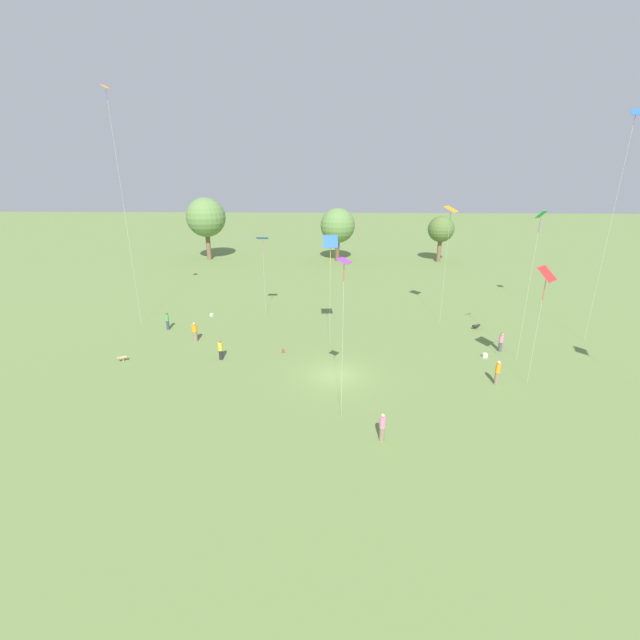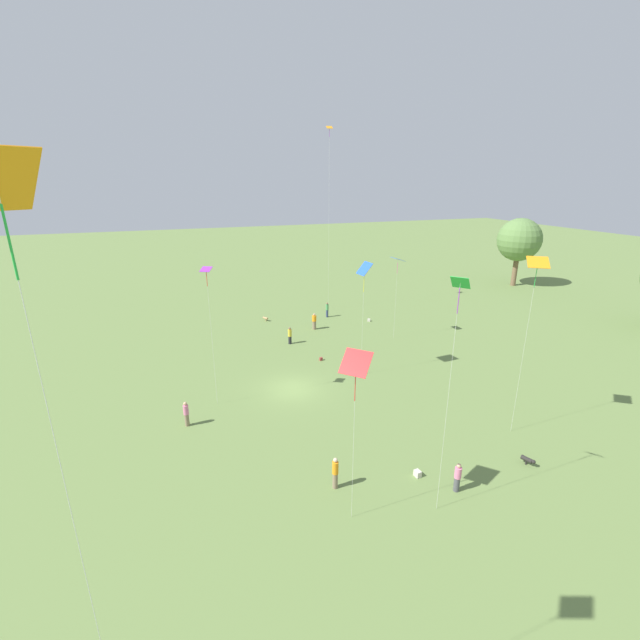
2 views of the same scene
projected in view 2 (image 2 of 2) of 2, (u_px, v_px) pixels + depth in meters
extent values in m
plane|color=olive|center=(293.00, 389.00, 33.95)|extent=(240.00, 240.00, 0.00)
cylinder|color=brown|center=(515.00, 271.00, 65.98)|extent=(0.75, 0.75, 4.67)
sphere|color=#5B7F42|center=(519.00, 240.00, 64.48)|extent=(6.42, 6.42, 6.42)
cylinder|color=#847056|center=(314.00, 325.00, 47.22)|extent=(0.56, 0.56, 0.94)
cylinder|color=orange|center=(314.00, 318.00, 46.97)|extent=(0.65, 0.65, 0.64)
sphere|color=tan|center=(314.00, 315.00, 46.83)|extent=(0.24, 0.24, 0.24)
cylinder|color=#847056|center=(187.00, 420.00, 28.79)|extent=(0.40, 0.40, 0.87)
cylinder|color=pink|center=(186.00, 410.00, 28.55)|extent=(0.47, 0.47, 0.68)
sphere|color=tan|center=(185.00, 404.00, 28.40)|extent=(0.24, 0.24, 0.24)
cylinder|color=#4C4C51|center=(457.00, 484.00, 22.77)|extent=(0.35, 0.35, 0.83)
cylinder|color=pink|center=(458.00, 473.00, 22.54)|extent=(0.41, 0.41, 0.63)
sphere|color=tan|center=(459.00, 466.00, 22.41)|extent=(0.24, 0.24, 0.24)
cylinder|color=#847056|center=(335.00, 480.00, 22.99)|extent=(0.31, 0.31, 0.92)
cylinder|color=orange|center=(335.00, 468.00, 22.73)|extent=(0.36, 0.36, 0.72)
sphere|color=beige|center=(335.00, 460.00, 22.58)|extent=(0.24, 0.24, 0.24)
cylinder|color=#232328|center=(290.00, 340.00, 43.09)|extent=(0.44, 0.44, 0.80)
cylinder|color=gold|center=(290.00, 333.00, 42.85)|extent=(0.51, 0.51, 0.71)
sphere|color=brown|center=(290.00, 328.00, 42.70)|extent=(0.24, 0.24, 0.24)
cylinder|color=#333D5B|center=(327.00, 313.00, 51.37)|extent=(0.38, 0.38, 0.90)
cylinder|color=#4C9956|center=(327.00, 307.00, 51.12)|extent=(0.45, 0.45, 0.68)
sphere|color=brown|center=(327.00, 303.00, 50.98)|extent=(0.24, 0.24, 0.24)
cube|color=green|center=(460.00, 283.00, 17.96)|extent=(0.94, 0.90, 0.57)
cylinder|color=purple|center=(458.00, 301.00, 18.21)|extent=(0.04, 0.04, 1.14)
cylinder|color=silver|center=(447.00, 406.00, 19.81)|extent=(0.01, 0.01, 11.74)
cube|color=red|center=(356.00, 363.00, 18.50)|extent=(1.58, 1.57, 0.87)
cylinder|color=red|center=(355.00, 386.00, 18.85)|extent=(0.04, 0.04, 1.48)
cylinder|color=silver|center=(353.00, 445.00, 19.81)|extent=(0.01, 0.01, 8.32)
cube|color=purple|center=(206.00, 269.00, 28.54)|extent=(0.93, 0.95, 0.26)
cylinder|color=red|center=(207.00, 279.00, 28.76)|extent=(0.04, 0.04, 0.96)
cylinder|color=silver|center=(212.00, 340.00, 30.14)|extent=(0.01, 0.01, 10.13)
cube|color=orange|center=(329.00, 127.00, 48.16)|extent=(0.70, 0.76, 0.33)
cylinder|color=purple|center=(329.00, 133.00, 48.35)|extent=(0.04, 0.04, 0.80)
cylinder|color=silver|center=(329.00, 224.00, 51.53)|extent=(0.01, 0.01, 21.36)
cube|color=orange|center=(538.00, 262.00, 24.76)|extent=(1.58, 1.60, 0.51)
cylinder|color=green|center=(536.00, 278.00, 25.05)|extent=(0.04, 0.04, 1.15)
cylinder|color=silver|center=(523.00, 352.00, 26.54)|extent=(0.01, 0.01, 11.29)
cube|color=blue|center=(364.00, 269.00, 33.54)|extent=(1.30, 0.94, 0.94)
cylinder|color=yellow|center=(364.00, 283.00, 33.90)|extent=(0.04, 0.04, 1.54)
cylinder|color=silver|center=(363.00, 324.00, 34.99)|extent=(0.01, 0.01, 9.17)
cube|color=blue|center=(398.00, 259.00, 42.19)|extent=(1.20, 1.16, 0.37)
cylinder|color=#E54C99|center=(397.00, 268.00, 42.47)|extent=(0.04, 0.04, 1.10)
cylinder|color=silver|center=(396.00, 300.00, 43.50)|extent=(0.01, 0.01, 8.31)
cylinder|color=green|center=(10.00, 243.00, 6.20)|extent=(0.04, 0.04, 1.10)
cylinder|color=silver|center=(92.00, 603.00, 8.43)|extent=(0.01, 0.01, 15.90)
cylinder|color=black|center=(527.00, 459.00, 24.91)|extent=(0.68, 0.46, 0.26)
sphere|color=black|center=(534.00, 462.00, 24.61)|extent=(0.24, 0.24, 0.24)
cylinder|color=black|center=(526.00, 463.00, 24.98)|extent=(0.12, 0.12, 0.21)
cylinder|color=tan|center=(266.00, 318.00, 49.95)|extent=(0.60, 0.51, 0.24)
sphere|color=tan|center=(264.00, 317.00, 50.14)|extent=(0.22, 0.22, 0.22)
cylinder|color=tan|center=(266.00, 320.00, 50.03)|extent=(0.11, 0.11, 0.22)
cube|color=#933833|center=(321.00, 359.00, 39.22)|extent=(0.25, 0.31, 0.28)
cube|color=beige|center=(369.00, 320.00, 49.93)|extent=(0.40, 0.41, 0.30)
cube|color=beige|center=(418.00, 474.00, 23.95)|extent=(0.42, 0.35, 0.36)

